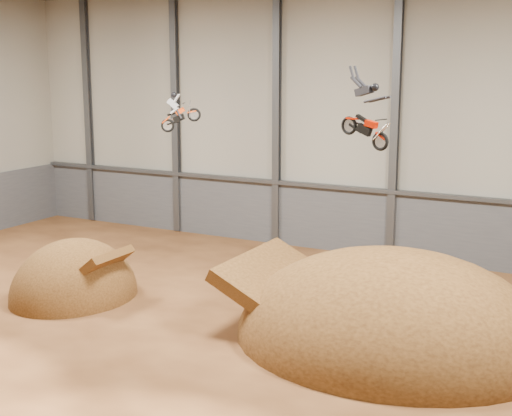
{
  "coord_description": "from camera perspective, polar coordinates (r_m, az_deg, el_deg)",
  "views": [
    {
      "loc": [
        14.01,
        -20.39,
        9.94
      ],
      "look_at": [
        1.1,
        4.0,
        4.39
      ],
      "focal_mm": 50.0,
      "sensor_mm": 36.0,
      "label": 1
    }
  ],
  "objects": [
    {
      "name": "floor",
      "position": [
        26.66,
        -6.22,
        -10.6
      ],
      "size": [
        40.0,
        40.0,
        0.0
      ],
      "primitive_type": "plane",
      "color": "#4E2B14",
      "rests_on": "ground"
    },
    {
      "name": "back_wall",
      "position": [
        38.18,
        6.33,
        6.87
      ],
      "size": [
        40.0,
        0.1,
        14.0
      ],
      "primitive_type": "cube",
      "color": "#9E9A8C",
      "rests_on": "ground"
    },
    {
      "name": "lower_band_back",
      "position": [
        38.84,
        6.1,
        -0.88
      ],
      "size": [
        39.8,
        0.18,
        3.5
      ],
      "primitive_type": "cube",
      "color": "#525359",
      "rests_on": "ground"
    },
    {
      "name": "steel_rail",
      "position": [
        38.37,
        6.08,
        1.71
      ],
      "size": [
        39.8,
        0.35,
        0.2
      ],
      "primitive_type": "cube",
      "color": "#47494F",
      "rests_on": "lower_band_back"
    },
    {
      "name": "steel_column_0",
      "position": [
        46.78,
        -13.27,
        7.46
      ],
      "size": [
        0.4,
        0.36,
        13.9
      ],
      "primitive_type": "cube",
      "color": "#47494F",
      "rests_on": "ground"
    },
    {
      "name": "steel_column_1",
      "position": [
        42.7,
        -6.45,
        7.34
      ],
      "size": [
        0.4,
        0.36,
        13.9
      ],
      "primitive_type": "cube",
      "color": "#47494F",
      "rests_on": "ground"
    },
    {
      "name": "steel_column_2",
      "position": [
        39.34,
        1.67,
        7.07
      ],
      "size": [
        0.4,
        0.36,
        13.9
      ],
      "primitive_type": "cube",
      "color": "#47494F",
      "rests_on": "ground"
    },
    {
      "name": "steel_column_3",
      "position": [
        36.89,
        11.06,
        6.58
      ],
      "size": [
        0.4,
        0.36,
        13.9
      ],
      "primitive_type": "cube",
      "color": "#47494F",
      "rests_on": "ground"
    },
    {
      "name": "takeoff_ramp",
      "position": [
        32.35,
        -14.3,
        -6.9
      ],
      "size": [
        5.13,
        5.92,
        5.13
      ],
      "primitive_type": "ellipsoid",
      "color": "#422710",
      "rests_on": "ground"
    },
    {
      "name": "landing_ramp",
      "position": [
        27.09,
        10.73,
        -10.38
      ],
      "size": [
        11.62,
        10.28,
        6.7
      ],
      "primitive_type": "ellipsoid",
      "color": "#422710",
      "rests_on": "ground"
    },
    {
      "name": "fmx_rider_a",
      "position": [
        31.66,
        -5.86,
        8.03
      ],
      "size": [
        2.41,
        1.65,
        2.24
      ],
      "primitive_type": null,
      "rotation": [
        0.0,
        -0.39,
        0.45
      ],
      "color": "#E64410"
    },
    {
      "name": "fmx_rider_b",
      "position": [
        24.82,
        8.53,
        7.89
      ],
      "size": [
        3.37,
        1.61,
        3.05
      ],
      "primitive_type": null,
      "rotation": [
        0.0,
        0.34,
        -0.27
      ],
      "color": "#B21400"
    }
  ]
}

